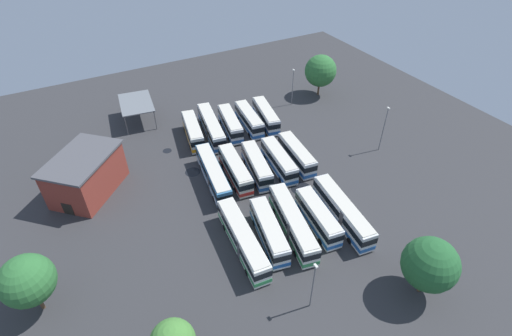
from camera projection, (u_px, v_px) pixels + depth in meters
ground_plane at (257, 174)px, 65.78m from camera, size 106.04×106.04×0.00m
bus_row0_slot0 at (343, 212)px, 55.92m from camera, size 13.95×4.28×3.64m
bus_row0_slot1 at (318, 217)px, 55.07m from camera, size 10.36×3.77×3.64m
bus_row0_slot2 at (293, 223)px, 54.14m from camera, size 13.96×5.16×3.64m
bus_row0_slot3 at (269, 231)px, 52.92m from camera, size 11.07×4.56×3.64m
bus_row0_slot4 at (243, 240)px, 51.73m from camera, size 13.91×3.67×3.64m
bus_row1_slot0 at (297, 155)px, 66.95m from camera, size 10.69×3.65×3.64m
bus_row1_slot1 at (279, 160)px, 65.60m from camera, size 10.80×3.78×3.64m
bus_row1_slot2 at (257, 166)px, 64.50m from camera, size 10.82×4.47×3.64m
bus_row1_slot3 at (235, 170)px, 63.64m from camera, size 11.26×3.79×3.64m
bus_row1_slot4 at (213, 174)px, 62.66m from camera, size 13.95×4.31×3.64m
bus_row2_slot0 at (266, 116)px, 77.36m from camera, size 11.06×4.56×3.64m
bus_row2_slot1 at (249, 119)px, 76.19m from camera, size 10.72×3.75×3.64m
bus_row2_slot2 at (230, 124)px, 74.94m from camera, size 10.74×4.34×3.64m
bus_row2_slot3 at (211, 127)px, 74.00m from camera, size 13.96×4.76×3.64m
bus_row2_slot4 at (193, 131)px, 72.83m from camera, size 10.90×4.40×3.64m
depot_building at (86, 174)px, 60.32m from camera, size 14.14×13.96×6.77m
maintenance_shelter at (136, 103)px, 76.94m from camera, size 10.37×7.42×4.29m
lamp_post_mid_lot at (313, 284)px, 43.45m from camera, size 0.56×0.28×7.75m
lamp_post_by_building at (293, 86)px, 82.09m from camera, size 0.56×0.28×8.19m
lamp_post_far_corner at (384, 127)px, 68.36m from camera, size 0.56×0.28×8.90m
tree_south_edge at (430, 264)px, 44.56m from camera, size 6.58×6.58×8.46m
tree_northwest at (27, 281)px, 42.59m from camera, size 6.07×6.07×8.40m
tree_northeast at (321, 71)px, 84.94m from camera, size 7.02×7.02×9.33m
puddle_front_lane at (301, 189)px, 62.80m from camera, size 3.39×3.39×0.01m
puddle_between_rows at (193, 172)px, 66.16m from camera, size 2.62×2.62×0.01m
puddle_near_shelter at (228, 185)px, 63.47m from camera, size 3.04×3.04×0.01m
puddle_centre_drain at (167, 151)px, 71.09m from camera, size 1.66×1.66×0.01m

